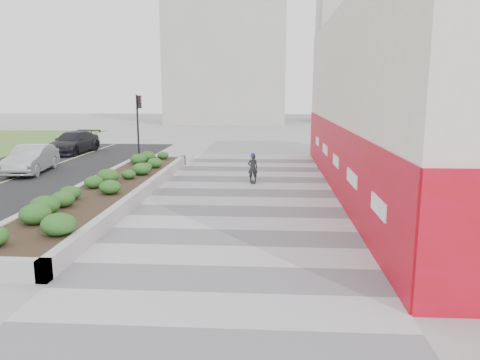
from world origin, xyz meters
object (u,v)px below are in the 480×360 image
object	(u,v)px
planter	(112,188)
skateboarder	(253,168)
car_dark	(73,142)
traffic_signal_near	(139,118)
car_silver	(31,159)

from	to	relation	value
planter	skateboarder	xyz separation A→B (m)	(5.81, 3.51, 0.34)
planter	car_dark	bearing A→B (deg)	118.58
planter	traffic_signal_near	world-z (taller)	traffic_signal_near
car_dark	skateboarder	bearing A→B (deg)	-32.79
traffic_signal_near	skateboarder	distance (m)	10.47
skateboarder	car_silver	xyz separation A→B (m)	(-12.20, 2.10, 0.00)
planter	car_silver	xyz separation A→B (m)	(-6.40, 5.60, 0.34)
planter	car_dark	distance (m)	15.79
traffic_signal_near	car_dark	world-z (taller)	traffic_signal_near
skateboarder	car_silver	size ratio (longest dim) A/B	0.32
planter	car_dark	size ratio (longest dim) A/B	3.37
skateboarder	car_silver	world-z (taller)	car_silver
traffic_signal_near	car_dark	xyz separation A→B (m)	(-5.82, 3.36, -1.99)
car_silver	traffic_signal_near	bearing A→B (deg)	39.52
traffic_signal_near	planter	bearing A→B (deg)	-80.65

